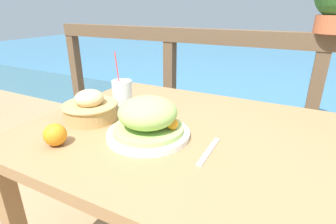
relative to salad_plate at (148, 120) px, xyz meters
name	(u,v)px	position (x,y,z in m)	size (l,w,h in m)	color
patio_table	(177,149)	(0.06, 0.11, -0.15)	(1.09, 0.90, 0.70)	#997047
railing_fence	(234,76)	(0.06, 0.93, -0.05)	(2.80, 0.08, 0.99)	brown
sea_backdrop	(274,74)	(0.06, 3.43, -0.57)	(12.00, 4.00, 0.38)	teal
salad_plate	(148,120)	(0.00, 0.00, 0.00)	(0.28, 0.28, 0.14)	white
drink_glass	(122,94)	(-0.25, 0.20, 0.00)	(0.09, 0.09, 0.24)	silver
bread_basket	(90,108)	(-0.28, 0.02, -0.01)	(0.21, 0.21, 0.12)	tan
knife	(209,151)	(0.22, 0.00, -0.06)	(0.02, 0.18, 0.00)	silver
orange_near_basket	(55,135)	(-0.23, -0.19, -0.02)	(0.07, 0.07, 0.07)	orange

